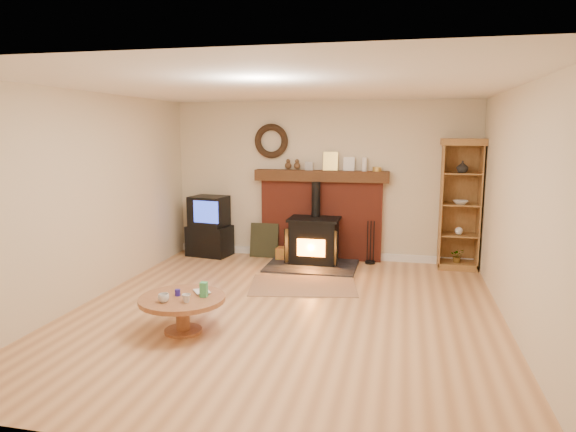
% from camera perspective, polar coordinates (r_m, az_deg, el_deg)
% --- Properties ---
extents(ground, '(5.50, 5.50, 0.00)m').
position_cam_1_polar(ground, '(6.17, -0.40, -10.67)').
color(ground, '#B67B4C').
rests_on(ground, ground).
extents(room_shell, '(5.02, 5.52, 2.61)m').
position_cam_1_polar(room_shell, '(5.90, -0.38, 5.51)').
color(room_shell, beige).
rests_on(room_shell, ground).
extents(chimney_breast, '(2.20, 0.22, 1.78)m').
position_cam_1_polar(chimney_breast, '(8.51, 3.68, 0.53)').
color(chimney_breast, maroon).
rests_on(chimney_breast, ground).
extents(wood_stove, '(1.40, 1.00, 1.31)m').
position_cam_1_polar(wood_stove, '(8.22, 2.88, -2.88)').
color(wood_stove, black).
rests_on(wood_stove, ground).
extents(area_rug, '(1.60, 1.24, 0.01)m').
position_cam_1_polar(area_rug, '(7.17, 1.69, -7.72)').
color(area_rug, brown).
rests_on(area_rug, ground).
extents(tv_unit, '(0.77, 0.59, 1.02)m').
position_cam_1_polar(tv_unit, '(8.87, -8.73, -1.24)').
color(tv_unit, black).
rests_on(tv_unit, ground).
extents(curio_cabinet, '(0.64, 0.46, 2.00)m').
position_cam_1_polar(curio_cabinet, '(8.31, 18.55, 1.24)').
color(curio_cabinet, brown).
rests_on(curio_cabinet, ground).
extents(firelog_box, '(0.35, 0.22, 0.21)m').
position_cam_1_polar(firelog_box, '(8.49, -0.10, -4.26)').
color(firelog_box, '#CAD22A').
rests_on(firelog_box, ground).
extents(leaning_painting, '(0.48, 0.13, 0.58)m').
position_cam_1_polar(leaning_painting, '(8.69, -2.66, -2.71)').
color(leaning_painting, black).
rests_on(leaning_painting, ground).
extents(fire_tools, '(0.16, 0.16, 0.70)m').
position_cam_1_polar(fire_tools, '(8.39, 9.12, -4.36)').
color(fire_tools, black).
rests_on(fire_tools, ground).
extents(coffee_table, '(0.91, 0.91, 0.55)m').
position_cam_1_polar(coffee_table, '(5.62, -11.65, -9.50)').
color(coffee_table, brown).
rests_on(coffee_table, ground).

